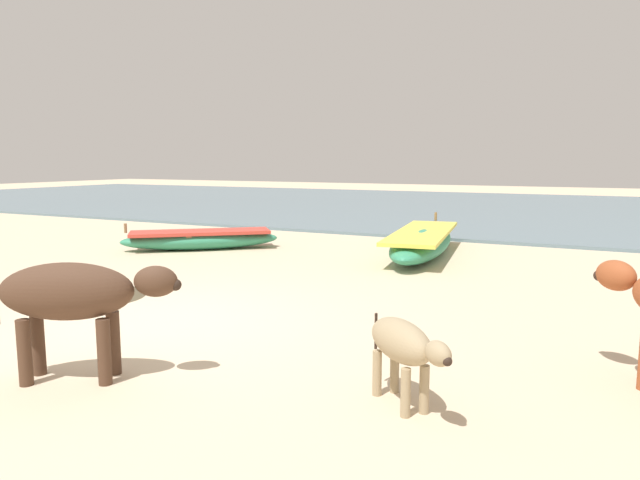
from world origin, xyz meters
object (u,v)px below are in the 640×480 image
at_px(calf_near_dun, 403,345).
at_px(fishing_boat_2, 201,239).
at_px(cow_adult_dark, 74,296).
at_px(fishing_boat_1, 422,242).

bearing_deg(calf_near_dun, fishing_boat_2, 178.73).
xyz_separation_m(fishing_boat_2, calf_near_dun, (6.53, -5.79, 0.27)).
height_order(cow_adult_dark, calf_near_dun, cow_adult_dark).
relative_size(fishing_boat_1, cow_adult_dark, 2.99).
height_order(fishing_boat_1, cow_adult_dark, cow_adult_dark).
bearing_deg(cow_adult_dark, fishing_boat_1, 56.24).
height_order(fishing_boat_2, calf_near_dun, calf_near_dun).
height_order(fishing_boat_1, fishing_boat_2, fishing_boat_1).
bearing_deg(cow_adult_dark, fishing_boat_2, 91.98).
relative_size(fishing_boat_2, calf_near_dun, 3.38).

